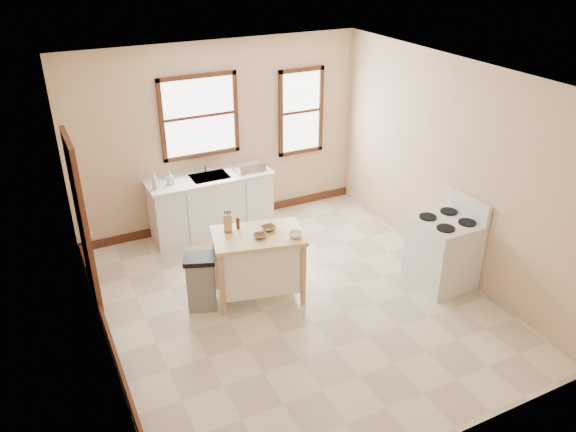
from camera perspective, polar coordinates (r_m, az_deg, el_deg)
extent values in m
plane|color=#BEAD96|center=(7.10, 0.75, -8.70)|extent=(5.00, 5.00, 0.00)
plane|color=white|center=(5.91, 0.91, 13.89)|extent=(5.00, 5.00, 0.00)
cube|color=#D2AD8A|center=(8.52, -6.93, 8.06)|extent=(4.50, 0.04, 2.80)
cube|color=#D2AD8A|center=(5.82, -19.33, -2.78)|extent=(0.04, 5.00, 2.80)
cube|color=#D2AD8A|center=(7.59, 16.18, 4.74)|extent=(0.04, 5.00, 2.80)
cube|color=#37170F|center=(7.14, -20.20, -0.44)|extent=(0.06, 0.90, 2.10)
cube|color=#37170F|center=(9.01, -6.39, -0.07)|extent=(4.50, 0.04, 0.12)
cube|color=#37170F|center=(6.57, -17.26, -12.92)|extent=(0.04, 5.00, 0.12)
cylinder|color=silver|center=(8.45, -8.42, 5.13)|extent=(0.03, 0.03, 0.22)
imported|color=#B2B2B2|center=(8.02, -13.38, 3.47)|extent=(0.11, 0.11, 0.23)
imported|color=#B2B2B2|center=(8.14, -11.89, 3.79)|extent=(0.09, 0.10, 0.18)
cylinder|color=#482213|center=(6.86, -5.11, -0.70)|extent=(0.04, 0.04, 0.15)
imported|color=brown|center=(6.66, -2.85, -2.04)|extent=(0.20, 0.20, 0.04)
imported|color=brown|center=(6.82, -1.96, -1.26)|extent=(0.19, 0.19, 0.04)
imported|color=white|center=(6.67, 0.76, -1.92)|extent=(0.20, 0.20, 0.05)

